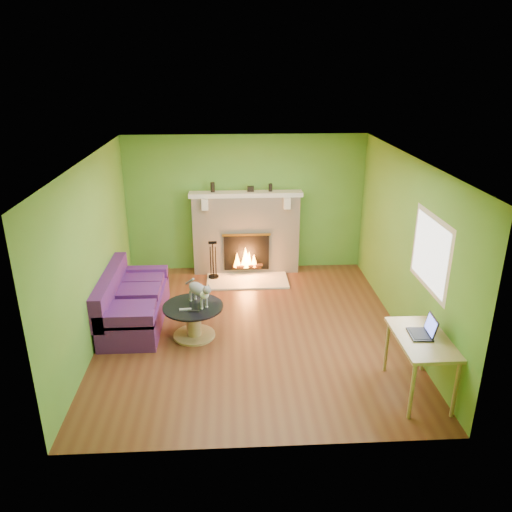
# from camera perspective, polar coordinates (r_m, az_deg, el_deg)

# --- Properties ---
(floor) EXTENTS (5.00, 5.00, 0.00)m
(floor) POSITION_cam_1_polar(r_m,az_deg,el_deg) (7.71, -0.46, -8.37)
(floor) COLOR brown
(floor) RESTS_ON ground
(ceiling) EXTENTS (5.00, 5.00, 0.00)m
(ceiling) POSITION_cam_1_polar(r_m,az_deg,el_deg) (6.81, -0.53, 11.00)
(ceiling) COLOR white
(ceiling) RESTS_ON wall_back
(wall_back) EXTENTS (5.00, 0.00, 5.00)m
(wall_back) POSITION_cam_1_polar(r_m,az_deg,el_deg) (9.53, -1.21, 5.99)
(wall_back) COLOR #568E2E
(wall_back) RESTS_ON floor
(wall_front) EXTENTS (5.00, 0.00, 5.00)m
(wall_front) POSITION_cam_1_polar(r_m,az_deg,el_deg) (4.90, 0.92, -9.63)
(wall_front) COLOR #568E2E
(wall_front) RESTS_ON floor
(wall_left) EXTENTS (0.00, 5.00, 5.00)m
(wall_left) POSITION_cam_1_polar(r_m,az_deg,el_deg) (7.41, -18.16, 0.33)
(wall_left) COLOR #568E2E
(wall_left) RESTS_ON floor
(wall_right) EXTENTS (0.00, 5.00, 5.00)m
(wall_right) POSITION_cam_1_polar(r_m,az_deg,el_deg) (7.59, 16.72, 1.01)
(wall_right) COLOR #568E2E
(wall_right) RESTS_ON floor
(window_frame) EXTENTS (0.00, 1.20, 1.20)m
(window_frame) POSITION_cam_1_polar(r_m,az_deg,el_deg) (6.72, 19.33, 0.34)
(window_frame) COLOR silver
(window_frame) RESTS_ON wall_right
(window_pane) EXTENTS (0.00, 1.06, 1.06)m
(window_pane) POSITION_cam_1_polar(r_m,az_deg,el_deg) (6.72, 19.27, 0.34)
(window_pane) COLOR white
(window_pane) RESTS_ON wall_right
(fireplace) EXTENTS (2.10, 0.46, 1.58)m
(fireplace) POSITION_cam_1_polar(r_m,az_deg,el_deg) (9.51, -1.15, 2.63)
(fireplace) COLOR beige
(fireplace) RESTS_ON floor
(hearth) EXTENTS (1.50, 0.75, 0.03)m
(hearth) POSITION_cam_1_polar(r_m,az_deg,el_deg) (9.31, -1.00, -2.80)
(hearth) COLOR beige
(hearth) RESTS_ON floor
(mantel) EXTENTS (2.10, 0.28, 0.08)m
(mantel) POSITION_cam_1_polar(r_m,az_deg,el_deg) (9.27, -1.18, 7.09)
(mantel) COLOR white
(mantel) RESTS_ON fireplace
(sofa) EXTENTS (0.87, 1.85, 0.83)m
(sofa) POSITION_cam_1_polar(r_m,az_deg,el_deg) (8.01, -14.06, -5.26)
(sofa) COLOR #511A66
(sofa) RESTS_ON floor
(coffee_table) EXTENTS (0.89, 0.89, 0.50)m
(coffee_table) POSITION_cam_1_polar(r_m,az_deg,el_deg) (7.45, -7.14, -7.13)
(coffee_table) COLOR tan
(coffee_table) RESTS_ON floor
(desk) EXTENTS (0.61, 1.05, 0.78)m
(desk) POSITION_cam_1_polar(r_m,az_deg,el_deg) (6.34, 18.43, -9.54)
(desk) COLOR tan
(desk) RESTS_ON floor
(cat) EXTENTS (0.55, 0.66, 0.40)m
(cat) POSITION_cam_1_polar(r_m,az_deg,el_deg) (7.31, -6.64, -4.11)
(cat) COLOR slate
(cat) RESTS_ON coffee_table
(remote_silver) EXTENTS (0.17, 0.06, 0.02)m
(remote_silver) POSITION_cam_1_polar(r_m,az_deg,el_deg) (7.25, -8.07, -6.05)
(remote_silver) COLOR gray
(remote_silver) RESTS_ON coffee_table
(remote_black) EXTENTS (0.16, 0.06, 0.02)m
(remote_black) POSITION_cam_1_polar(r_m,az_deg,el_deg) (7.19, -7.15, -6.27)
(remote_black) COLOR black
(remote_black) RESTS_ON coffee_table
(laptop) EXTENTS (0.30, 0.34, 0.24)m
(laptop) POSITION_cam_1_polar(r_m,az_deg,el_deg) (6.27, 18.32, -7.63)
(laptop) COLOR black
(laptop) RESTS_ON desk
(fire_tools) EXTENTS (0.19, 0.19, 0.72)m
(fire_tools) POSITION_cam_1_polar(r_m,az_deg,el_deg) (9.30, -4.93, -0.39)
(fire_tools) COLOR black
(fire_tools) RESTS_ON hearth
(mantel_vase_left) EXTENTS (0.08, 0.08, 0.18)m
(mantel_vase_left) POSITION_cam_1_polar(r_m,az_deg,el_deg) (9.27, -4.98, 7.84)
(mantel_vase_left) COLOR black
(mantel_vase_left) RESTS_ON mantel
(mantel_vase_right) EXTENTS (0.07, 0.07, 0.14)m
(mantel_vase_right) POSITION_cam_1_polar(r_m,az_deg,el_deg) (9.30, 1.66, 7.83)
(mantel_vase_right) COLOR black
(mantel_vase_right) RESTS_ON mantel
(mantel_box) EXTENTS (0.12, 0.08, 0.10)m
(mantel_box) POSITION_cam_1_polar(r_m,az_deg,el_deg) (9.29, -0.62, 7.68)
(mantel_box) COLOR black
(mantel_box) RESTS_ON mantel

